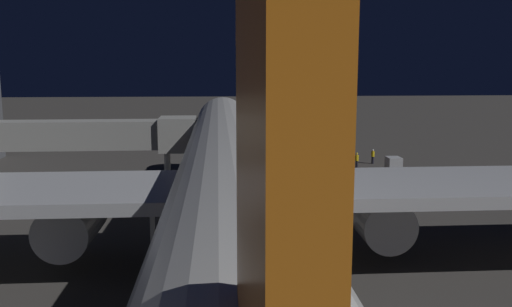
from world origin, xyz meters
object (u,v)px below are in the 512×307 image
ground_crew_marshaller_fwd (357,160)px  ground_crew_under_port_wing (308,159)px  baggage_container_mid_row (394,164)px  ground_crew_by_belt_loader (373,156)px  belt_loader (339,156)px  airliner_at_gate (228,178)px  jet_bridge (108,135)px  traffic_cone_nose_port (243,167)px  ground_crew_by_tug (306,157)px  ground_crew_near_nose_gear (243,157)px  traffic_cone_nose_starboard (204,168)px

ground_crew_marshaller_fwd → ground_crew_under_port_wing: 5.63m
baggage_container_mid_row → ground_crew_under_port_wing: bearing=-14.0°
ground_crew_by_belt_loader → belt_loader: bearing=-12.4°
ground_crew_marshaller_fwd → airliner_at_gate: bearing=63.2°
jet_bridge → belt_loader: jet_bridge is taller
ground_crew_marshaller_fwd → traffic_cone_nose_port: (13.13, 0.26, -0.70)m
ground_crew_marshaller_fwd → ground_crew_by_tug: ground_crew_marshaller_fwd is taller
baggage_container_mid_row → ground_crew_near_nose_gear: (16.64, -4.04, 0.28)m
baggage_container_mid_row → belt_loader: bearing=-46.1°
traffic_cone_nose_port → ground_crew_marshaller_fwd: bearing=-178.9°
baggage_container_mid_row → airliner_at_gate: bearing=56.2°
airliner_at_gate → ground_crew_marshaller_fwd: size_ratio=35.28×
airliner_at_gate → belt_loader: bearing=-112.5°
jet_bridge → ground_crew_under_port_wing: bearing=-148.3°
belt_loader → ground_crew_by_belt_loader: (-3.93, 0.87, 0.12)m
ground_crew_by_belt_loader → traffic_cone_nose_starboard: ground_crew_by_belt_loader is taller
ground_crew_by_tug → traffic_cone_nose_starboard: (11.95, 2.28, -0.68)m
jet_bridge → ground_crew_marshaller_fwd: bearing=-155.0°
ground_crew_under_port_wing → traffic_cone_nose_starboard: bearing=3.2°
ground_crew_by_tug → jet_bridge: bearing=34.9°
baggage_container_mid_row → ground_crew_by_tug: ground_crew_by_tug is taller
jet_bridge → ground_crew_under_port_wing: jet_bridge is taller
belt_loader → ground_crew_marshaller_fwd: 3.60m
traffic_cone_nose_port → ground_crew_by_tug: bearing=-163.2°
airliner_at_gate → traffic_cone_nose_port: size_ratio=113.26×
baggage_container_mid_row → traffic_cone_nose_starboard: (21.22, -1.65, -0.49)m
ground_crew_by_belt_loader → traffic_cone_nose_port: bearing=9.8°
ground_crew_near_nose_gear → traffic_cone_nose_port: ground_crew_near_nose_gear is taller
ground_crew_near_nose_gear → ground_crew_marshaller_fwd: (-12.94, 2.13, -0.08)m
airliner_at_gate → ground_crew_marshaller_fwd: (-15.33, -30.36, -4.46)m
jet_bridge → ground_crew_under_port_wing: size_ratio=10.15×
belt_loader → ground_crew_under_port_wing: (4.26, 2.92, 0.17)m
baggage_container_mid_row → traffic_cone_nose_port: (16.82, -1.65, -0.49)m
ground_crew_marshaller_fwd → ground_crew_under_port_wing: ground_crew_under_port_wing is taller
ground_crew_marshaller_fwd → ground_crew_by_tug: bearing=-19.9°
ground_crew_marshaller_fwd → ground_crew_by_tug: 5.93m
jet_bridge → ground_crew_marshaller_fwd: 28.59m
ground_crew_by_belt_loader → ground_crew_near_nose_gear: bearing=1.2°
belt_loader → airliner_at_gate: bearing=67.5°
belt_loader → baggage_container_mid_row: belt_loader is taller
jet_bridge → ground_crew_by_belt_loader: size_ratio=10.61×
ground_crew_marshaller_fwd → traffic_cone_nose_starboard: (17.53, 0.26, -0.70)m
ground_crew_near_nose_gear → traffic_cone_nose_port: (0.18, 2.39, -0.77)m
ground_crew_under_port_wing → traffic_cone_nose_port: (7.51, 0.67, -0.74)m
belt_loader → ground_crew_under_port_wing: bearing=34.4°
airliner_at_gate → belt_loader: airliner_at_gate is taller
ground_crew_by_tug → belt_loader: bearing=-162.8°
baggage_container_mid_row → ground_crew_by_tug: bearing=-23.0°
airliner_at_gate → traffic_cone_nose_starboard: bearing=-85.8°
ground_crew_by_tug → traffic_cone_nose_port: 7.91m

